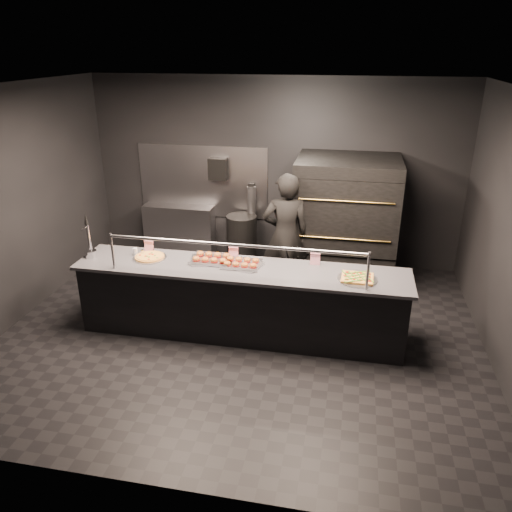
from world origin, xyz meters
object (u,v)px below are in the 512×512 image
at_px(service_counter, 241,301).
at_px(fire_extinguisher, 252,199).
at_px(beer_tap, 89,245).
at_px(slider_tray_a, 211,258).
at_px(pizza_oven, 345,220).
at_px(prep_shelf, 180,231).
at_px(trash_bin, 242,240).
at_px(towel_dispenser, 218,169).
at_px(square_pizza, 357,278).
at_px(slider_tray_b, 242,263).
at_px(worker, 285,236).
at_px(round_pizza, 150,257).

distance_m(service_counter, fire_extinguisher, 2.50).
height_order(fire_extinguisher, beer_tap, beer_tap).
relative_size(service_counter, slider_tray_a, 7.09).
height_order(pizza_oven, prep_shelf, pizza_oven).
bearing_deg(prep_shelf, beer_tap, -98.46).
bearing_deg(beer_tap, service_counter, 0.97).
height_order(fire_extinguisher, slider_tray_a, fire_extinguisher).
bearing_deg(trash_bin, pizza_oven, -9.20).
bearing_deg(fire_extinguisher, towel_dispenser, -178.96).
bearing_deg(prep_shelf, trash_bin, -7.55).
xyz_separation_m(pizza_oven, fire_extinguisher, (-1.55, 0.50, 0.09)).
height_order(pizza_oven, square_pizza, pizza_oven).
bearing_deg(fire_extinguisher, prep_shelf, -176.34).
height_order(service_counter, slider_tray_b, service_counter).
bearing_deg(square_pizza, slider_tray_a, 173.51).
bearing_deg(prep_shelf, fire_extinguisher, 3.66).
xyz_separation_m(beer_tap, slider_tray_a, (1.55, 0.18, -0.14)).
bearing_deg(slider_tray_a, beer_tap, -173.46).
bearing_deg(pizza_oven, trash_bin, 170.80).
distance_m(slider_tray_b, worker, 1.21).
bearing_deg(trash_bin, fire_extinguisher, 61.82).
height_order(fire_extinguisher, slider_tray_b, fire_extinguisher).
bearing_deg(slider_tray_a, slider_tray_b, -9.56).
relative_size(fire_extinguisher, worker, 0.28).
relative_size(prep_shelf, slider_tray_a, 2.07).
height_order(towel_dispenser, slider_tray_b, towel_dispenser).
bearing_deg(pizza_oven, fire_extinguisher, 162.11).
bearing_deg(worker, pizza_oven, -151.78).
distance_m(slider_tray_b, square_pizza, 1.41).
xyz_separation_m(beer_tap, round_pizza, (0.75, 0.10, -0.15)).
distance_m(trash_bin, worker, 1.37).
height_order(service_counter, square_pizza, service_counter).
height_order(towel_dispenser, beer_tap, towel_dispenser).
distance_m(slider_tray_a, slider_tray_b, 0.41).
distance_m(pizza_oven, beer_tap, 3.70).
xyz_separation_m(round_pizza, slider_tray_a, (0.79, 0.07, 0.02)).
relative_size(pizza_oven, prep_shelf, 1.59).
height_order(pizza_oven, beer_tap, pizza_oven).
bearing_deg(slider_tray_b, prep_shelf, 125.48).
xyz_separation_m(prep_shelf, round_pizza, (0.40, -2.25, 0.49)).
relative_size(towel_dispenser, square_pizza, 0.76).
height_order(pizza_oven, trash_bin, pizza_oven).
bearing_deg(fire_extinguisher, round_pizza, -109.98).
height_order(service_counter, trash_bin, service_counter).
relative_size(beer_tap, round_pizza, 1.37).
height_order(service_counter, beer_tap, beer_tap).
distance_m(service_counter, beer_tap, 2.05).
relative_size(towel_dispenser, beer_tap, 0.60).
bearing_deg(slider_tray_b, worker, 71.46).
bearing_deg(pizza_oven, service_counter, -122.27).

